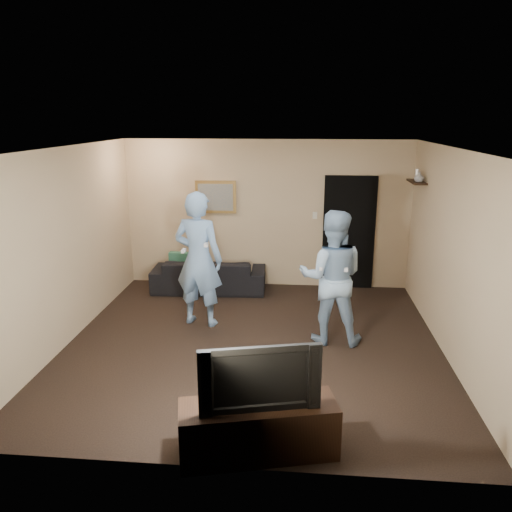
# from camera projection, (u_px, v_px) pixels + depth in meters

# --- Properties ---
(ground) EXTENTS (5.00, 5.00, 0.00)m
(ground) POSITION_uv_depth(u_px,v_px,m) (253.00, 343.00, 6.78)
(ground) COLOR black
(ground) RESTS_ON ground
(ceiling) EXTENTS (5.00, 5.00, 0.04)m
(ceiling) POSITION_uv_depth(u_px,v_px,m) (253.00, 148.00, 6.07)
(ceiling) COLOR silver
(ceiling) RESTS_ON wall_back
(wall_back) EXTENTS (5.00, 0.04, 2.60)m
(wall_back) POSITION_uv_depth(u_px,v_px,m) (267.00, 214.00, 8.82)
(wall_back) COLOR tan
(wall_back) RESTS_ON ground
(wall_front) EXTENTS (5.00, 0.04, 2.60)m
(wall_front) POSITION_uv_depth(u_px,v_px,m) (223.00, 332.00, 4.03)
(wall_front) COLOR tan
(wall_front) RESTS_ON ground
(wall_left) EXTENTS (0.04, 5.00, 2.60)m
(wall_left) POSITION_uv_depth(u_px,v_px,m) (66.00, 247.00, 6.64)
(wall_left) COLOR tan
(wall_left) RESTS_ON ground
(wall_right) EXTENTS (0.04, 5.00, 2.60)m
(wall_right) POSITION_uv_depth(u_px,v_px,m) (453.00, 256.00, 6.20)
(wall_right) COLOR tan
(wall_right) RESTS_ON ground
(sofa) EXTENTS (2.00, 0.85, 0.57)m
(sofa) POSITION_uv_depth(u_px,v_px,m) (209.00, 275.00, 8.77)
(sofa) COLOR black
(sofa) RESTS_ON ground
(throw_pillow) EXTENTS (0.40, 0.14, 0.40)m
(throw_pillow) POSITION_uv_depth(u_px,v_px,m) (181.00, 263.00, 8.76)
(throw_pillow) COLOR #1C5440
(throw_pillow) RESTS_ON sofa
(painting_frame) EXTENTS (0.72, 0.05, 0.57)m
(painting_frame) POSITION_uv_depth(u_px,v_px,m) (216.00, 197.00, 8.79)
(painting_frame) COLOR olive
(painting_frame) RESTS_ON wall_back
(painting_canvas) EXTENTS (0.62, 0.01, 0.47)m
(painting_canvas) POSITION_uv_depth(u_px,v_px,m) (215.00, 197.00, 8.77)
(painting_canvas) COLOR slate
(painting_canvas) RESTS_ON painting_frame
(doorway) EXTENTS (0.90, 0.06, 2.00)m
(doorway) POSITION_uv_depth(u_px,v_px,m) (349.00, 233.00, 8.75)
(doorway) COLOR black
(doorway) RESTS_ON ground
(light_switch) EXTENTS (0.08, 0.02, 0.12)m
(light_switch) POSITION_uv_depth(u_px,v_px,m) (315.00, 215.00, 8.72)
(light_switch) COLOR silver
(light_switch) RESTS_ON wall_back
(wall_shelf) EXTENTS (0.20, 0.60, 0.03)m
(wall_shelf) POSITION_uv_depth(u_px,v_px,m) (417.00, 182.00, 7.75)
(wall_shelf) COLOR black
(wall_shelf) RESTS_ON wall_right
(shelf_vase) EXTENTS (0.19, 0.19, 0.15)m
(shelf_vase) POSITION_uv_depth(u_px,v_px,m) (419.00, 177.00, 7.60)
(shelf_vase) COLOR #A0A1A5
(shelf_vase) RESTS_ON wall_shelf
(shelf_figurine) EXTENTS (0.06, 0.06, 0.18)m
(shelf_figurine) POSITION_uv_depth(u_px,v_px,m) (417.00, 175.00, 7.76)
(shelf_figurine) COLOR silver
(shelf_figurine) RESTS_ON wall_shelf
(tv_console) EXTENTS (1.48, 0.77, 0.51)m
(tv_console) POSITION_uv_depth(u_px,v_px,m) (258.00, 429.00, 4.51)
(tv_console) COLOR black
(tv_console) RESTS_ON ground
(television) EXTENTS (1.07, 0.38, 0.61)m
(television) POSITION_uv_depth(u_px,v_px,m) (258.00, 374.00, 4.35)
(television) COLOR black
(television) RESTS_ON tv_console
(wii_player_left) EXTENTS (0.81, 0.62, 1.98)m
(wii_player_left) POSITION_uv_depth(u_px,v_px,m) (199.00, 259.00, 7.18)
(wii_player_left) COLOR #789FD0
(wii_player_left) RESTS_ON ground
(wii_player_right) EXTENTS (0.92, 0.74, 1.82)m
(wii_player_right) POSITION_uv_depth(u_px,v_px,m) (332.00, 277.00, 6.63)
(wii_player_right) COLOR #8AA9C9
(wii_player_right) RESTS_ON ground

